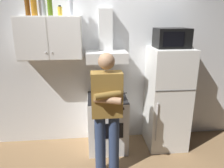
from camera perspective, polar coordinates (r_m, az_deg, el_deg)
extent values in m
plane|color=olive|center=(3.49, 0.00, -18.32)|extent=(7.00, 7.00, 0.00)
cube|color=white|center=(3.50, -0.98, 6.08)|extent=(4.80, 0.10, 2.70)
cube|color=white|center=(3.26, -16.07, 11.69)|extent=(0.90, 0.34, 0.60)
cube|color=white|center=(3.14, -20.74, 11.05)|extent=(0.43, 0.01, 0.58)
cube|color=white|center=(3.05, -12.40, 11.61)|extent=(0.43, 0.01, 0.58)
sphere|color=#B2B2B7|center=(3.10, -17.11, 7.99)|extent=(0.02, 0.02, 0.02)
sphere|color=#B2B2B7|center=(3.09, -15.65, 8.07)|extent=(0.02, 0.02, 0.02)
cube|color=white|center=(3.47, -1.25, -10.26)|extent=(0.60, 0.60, 0.85)
cube|color=black|center=(3.29, -1.30, -3.61)|extent=(0.59, 0.59, 0.01)
cube|color=black|center=(3.20, -0.81, -12.38)|extent=(0.42, 0.01, 0.24)
cylinder|color=black|center=(3.17, -3.48, -4.26)|extent=(0.16, 0.16, 0.01)
cylinder|color=black|center=(3.19, 1.20, -4.09)|extent=(0.16, 0.16, 0.01)
cylinder|color=black|center=(3.40, -3.65, -2.76)|extent=(0.16, 0.16, 0.01)
cylinder|color=black|center=(3.41, 0.72, -2.62)|extent=(0.16, 0.16, 0.01)
cylinder|color=black|center=(3.02, -4.64, -6.84)|extent=(0.04, 0.02, 0.04)
cylinder|color=black|center=(3.02, -2.16, -6.76)|extent=(0.04, 0.02, 0.04)
cylinder|color=black|center=(3.04, 0.50, -6.65)|extent=(0.04, 0.02, 0.04)
cylinder|color=black|center=(3.05, 2.94, -6.55)|extent=(0.04, 0.02, 0.04)
cube|color=white|center=(3.20, -1.49, 7.30)|extent=(0.60, 0.44, 0.15)
cube|color=white|center=(3.30, -1.73, 14.15)|extent=(0.20, 0.16, 0.60)
cube|color=white|center=(3.51, 14.39, -3.79)|extent=(0.60, 0.60, 1.60)
cube|color=#4C4C4C|center=(3.17, 16.53, -1.70)|extent=(0.59, 0.01, 0.01)
cylinder|color=silver|center=(3.26, 11.74, -9.94)|extent=(0.02, 0.02, 0.60)
cube|color=black|center=(3.32, 15.51, 11.66)|extent=(0.48, 0.36, 0.28)
cube|color=black|center=(3.13, 16.01, 11.31)|extent=(0.30, 0.01, 0.20)
cylinder|color=navy|center=(2.95, -3.12, -15.77)|extent=(0.14, 0.14, 0.85)
cylinder|color=navy|center=(2.96, 0.50, -15.61)|extent=(0.14, 0.14, 0.85)
cube|color=olive|center=(2.63, -1.41, -2.75)|extent=(0.38, 0.20, 0.56)
cylinder|color=olive|center=(2.49, -1.17, -3.00)|extent=(0.33, 0.17, 0.08)
cylinder|color=tan|center=(2.51, -1.16, -4.28)|extent=(0.33, 0.17, 0.08)
sphere|color=tan|center=(2.52, -1.48, 6.02)|extent=(0.20, 0.20, 0.20)
cylinder|color=#B7BABF|center=(3.17, 1.21, -3.10)|extent=(0.20, 0.20, 0.11)
cylinder|color=black|center=(3.15, -1.07, -2.55)|extent=(0.05, 0.01, 0.01)
cylinder|color=black|center=(3.17, 3.48, -2.39)|extent=(0.05, 0.01, 0.01)
cylinder|color=gold|center=(3.20, -13.61, 18.21)|extent=(0.06, 0.06, 0.12)
cylinder|color=black|center=(3.20, -13.70, 19.42)|extent=(0.03, 0.03, 0.02)
cylinder|color=silver|center=(3.20, -10.99, 20.19)|extent=(0.07, 0.07, 0.32)
cylinder|color=brown|center=(3.32, -21.50, 18.55)|extent=(0.07, 0.07, 0.24)
cylinder|color=#B2B5BA|center=(3.28, -17.94, 18.71)|extent=(0.09, 0.09, 0.21)
cylinder|color=#4C6B19|center=(3.24, -16.10, 18.95)|extent=(0.07, 0.07, 0.22)
cylinder|color=#B7721E|center=(3.25, -20.00, 19.14)|extent=(0.08, 0.08, 0.28)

